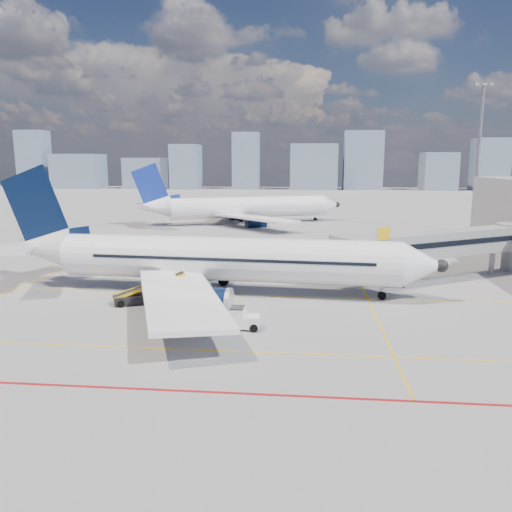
{
  "coord_description": "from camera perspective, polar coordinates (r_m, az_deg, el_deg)",
  "views": [
    {
      "loc": [
        8.12,
        -36.88,
        12.34
      ],
      "look_at": [
        3.82,
        6.83,
        4.0
      ],
      "focal_mm": 35.0,
      "sensor_mm": 36.0,
      "label": 1
    }
  ],
  "objects": [
    {
      "name": "baggage_tug",
      "position": [
        37.51,
        -1.68,
        -7.16
      ],
      "size": [
        2.47,
        1.53,
        1.69
      ],
      "rotation": [
        0.0,
        0.0,
        -0.03
      ],
      "color": "white",
      "rests_on": "ground"
    },
    {
      "name": "cargo_dolly",
      "position": [
        39.99,
        -8.87,
        -5.81
      ],
      "size": [
        3.66,
        2.13,
        1.89
      ],
      "rotation": [
        0.0,
        0.0,
        -0.18
      ],
      "color": "black",
      "rests_on": "ground"
    },
    {
      "name": "distant_skyline",
      "position": [
        227.36,
        1.95,
        10.33
      ],
      "size": [
        240.27,
        15.44,
        31.02
      ],
      "color": "slate",
      "rests_on": "ground"
    },
    {
      "name": "ground",
      "position": [
        39.73,
        -6.51,
        -7.42
      ],
      "size": [
        420.0,
        420.0,
        0.0
      ],
      "primitive_type": "plane",
      "color": "gray",
      "rests_on": "ground"
    },
    {
      "name": "main_aircraft",
      "position": [
        47.56,
        -5.44,
        -0.36
      ],
      "size": [
        42.8,
        37.26,
        12.49
      ],
      "rotation": [
        0.0,
        0.0,
        -0.07
      ],
      "color": "white",
      "rests_on": "ground"
    },
    {
      "name": "belt_loader",
      "position": [
        45.26,
        -12.94,
        -4.48
      ],
      "size": [
        6.28,
        3.81,
        2.59
      ],
      "rotation": [
        0.0,
        0.0,
        0.42
      ],
      "color": "black",
      "rests_on": "ground"
    },
    {
      "name": "jet_bridge",
      "position": [
        56.61,
        21.33,
        1.27
      ],
      "size": [
        23.55,
        15.78,
        6.3
      ],
      "color": "#909498",
      "rests_on": "ground"
    },
    {
      "name": "apron_markings",
      "position": [
        36.26,
        -8.72,
        -9.27
      ],
      "size": [
        90.0,
        35.12,
        0.01
      ],
      "color": "#E7AB0C",
      "rests_on": "ground"
    },
    {
      "name": "ramp_worker",
      "position": [
        36.94,
        -3.77,
        -7.52
      ],
      "size": [
        0.58,
        0.67,
        1.55
      ],
      "primitive_type": "imported",
      "rotation": [
        0.0,
        0.0,
        1.12
      ],
      "color": "#F8F61A",
      "rests_on": "ground"
    },
    {
      "name": "second_aircraft",
      "position": [
        100.64,
        -1.76,
        5.55
      ],
      "size": [
        41.08,
        34.74,
        12.56
      ],
      "rotation": [
        0.0,
        0.0,
        0.39
      ],
      "color": "white",
      "rests_on": "ground"
    },
    {
      "name": "floodlight_mast_ne",
      "position": [
        96.62,
        24.07,
        10.58
      ],
      "size": [
        3.2,
        0.61,
        25.45
      ],
      "color": "gray",
      "rests_on": "ground"
    }
  ]
}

